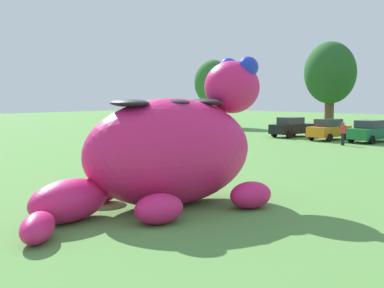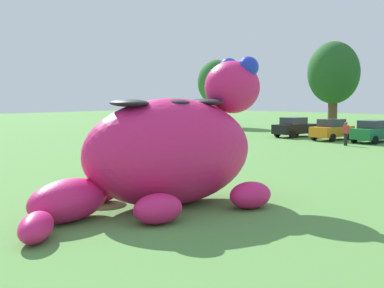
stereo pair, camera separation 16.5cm
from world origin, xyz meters
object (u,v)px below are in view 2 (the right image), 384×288
at_px(car_orange, 332,130).
at_px(spectator_mid_field, 346,134).
at_px(car_green, 373,131).
at_px(giant_inflatable_creature, 171,150).
at_px(spectator_wandering, 210,146).
at_px(car_black, 294,127).

relative_size(car_orange, spectator_mid_field, 2.46).
bearing_deg(car_green, car_orange, -174.45).
height_order(giant_inflatable_creature, car_orange, giant_inflatable_creature).
height_order(car_orange, car_green, same).
relative_size(car_orange, spectator_wandering, 2.46).
xyz_separation_m(car_orange, car_green, (3.29, 0.32, 0.00)).
xyz_separation_m(car_green, spectator_mid_field, (-0.40, -3.55, -0.01)).
height_order(car_black, spectator_wandering, car_black).
bearing_deg(giant_inflatable_creature, car_orange, 107.82).
relative_size(giant_inflatable_creature, car_black, 2.36).
distance_m(car_green, spectator_wandering, 17.14).
xyz_separation_m(car_black, spectator_mid_field, (6.74, -3.66, -0.01)).
xyz_separation_m(giant_inflatable_creature, car_green, (-5.01, 26.16, -1.00)).
relative_size(car_orange, car_green, 1.00).
distance_m(giant_inflatable_creature, spectator_wandering, 11.20).
bearing_deg(car_orange, car_black, 173.71).
bearing_deg(spectator_mid_field, car_orange, 131.82).
xyz_separation_m(giant_inflatable_creature, car_orange, (-8.30, 25.84, -1.00)).
bearing_deg(car_orange, giant_inflatable_creature, -72.18).
xyz_separation_m(car_green, spectator_wandering, (-1.46, -17.08, -0.01)).
xyz_separation_m(giant_inflatable_creature, spectator_wandering, (-6.47, 9.08, -1.01)).
bearing_deg(spectator_mid_field, spectator_wandering, -94.47).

